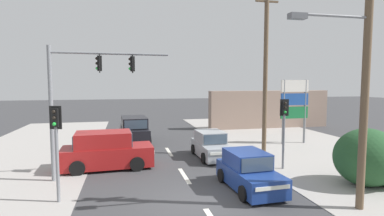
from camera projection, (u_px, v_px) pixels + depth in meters
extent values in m
plane|color=#3A3A3D|center=(200.00, 200.00, 11.20)|extent=(140.00, 140.00, 0.00)
cube|color=silver|center=(184.00, 176.00, 14.12)|extent=(0.20, 2.40, 0.01)
cube|color=silver|center=(169.00, 152.00, 18.98)|extent=(0.20, 2.40, 0.01)
cube|color=#A39E99|center=(363.00, 169.00, 15.12)|extent=(10.00, 44.00, 0.02)
cylinder|color=brown|center=(366.00, 78.00, 10.02)|extent=(0.26, 0.26, 9.06)
cylinder|color=slate|center=(334.00, 16.00, 9.58)|extent=(2.60, 0.11, 0.09)
cube|color=#595B60|center=(297.00, 16.00, 9.31)|extent=(0.56, 0.28, 0.18)
cylinder|color=brown|center=(265.00, 71.00, 17.67)|extent=(0.26, 0.26, 10.19)
cube|color=brown|center=(267.00, 1.00, 17.33)|extent=(1.40, 0.12, 0.10)
cylinder|color=slate|center=(51.00, 114.00, 13.10)|extent=(0.18, 0.18, 6.00)
cylinder|color=slate|center=(111.00, 54.00, 13.56)|extent=(5.20, 0.35, 0.11)
cube|color=black|center=(100.00, 63.00, 13.46)|extent=(0.21, 0.27, 0.68)
cube|color=black|center=(100.00, 63.00, 13.46)|extent=(0.06, 0.44, 0.84)
sphere|color=black|center=(97.00, 58.00, 13.41)|extent=(0.13, 0.13, 0.13)
sphere|color=black|center=(97.00, 63.00, 13.43)|extent=(0.13, 0.13, 0.13)
sphere|color=green|center=(97.00, 68.00, 13.44)|extent=(0.13, 0.13, 0.13)
cube|color=black|center=(132.00, 64.00, 13.84)|extent=(0.21, 0.27, 0.68)
cube|color=black|center=(132.00, 64.00, 13.84)|extent=(0.06, 0.44, 0.84)
sphere|color=black|center=(130.00, 59.00, 13.79)|extent=(0.13, 0.13, 0.13)
sphere|color=black|center=(130.00, 64.00, 13.81)|extent=(0.13, 0.13, 0.13)
sphere|color=green|center=(130.00, 69.00, 13.83)|extent=(0.13, 0.13, 0.13)
cylinder|color=slate|center=(283.00, 142.00, 15.13)|extent=(0.12, 0.12, 2.80)
cube|color=black|center=(284.00, 108.00, 14.98)|extent=(0.29, 0.24, 0.68)
cube|color=black|center=(284.00, 108.00, 14.98)|extent=(0.44, 0.10, 0.84)
sphere|color=black|center=(285.00, 103.00, 14.84)|extent=(0.13, 0.13, 0.13)
sphere|color=black|center=(285.00, 108.00, 14.86)|extent=(0.13, 0.13, 0.13)
sphere|color=green|center=(285.00, 112.00, 14.88)|extent=(0.13, 0.13, 0.13)
cylinder|color=slate|center=(57.00, 165.00, 10.87)|extent=(0.12, 0.12, 2.80)
cube|color=black|center=(56.00, 118.00, 10.72)|extent=(0.31, 0.26, 0.68)
cube|color=black|center=(56.00, 118.00, 10.72)|extent=(0.43, 0.16, 0.84)
sphere|color=black|center=(54.00, 112.00, 10.58)|extent=(0.13, 0.13, 0.13)
sphere|color=black|center=(54.00, 118.00, 10.60)|extent=(0.13, 0.13, 0.13)
sphere|color=green|center=(54.00, 124.00, 10.62)|extent=(0.13, 0.13, 0.13)
cylinder|color=slate|center=(283.00, 112.00, 21.18)|extent=(0.16, 0.16, 4.60)
cylinder|color=slate|center=(305.00, 112.00, 21.55)|extent=(0.16, 0.16, 4.60)
cube|color=silver|center=(295.00, 86.00, 21.21)|extent=(2.10, 0.14, 0.84)
cube|color=#1E4793|center=(295.00, 99.00, 21.29)|extent=(2.10, 0.14, 0.84)
cube|color=#196B38|center=(294.00, 113.00, 21.37)|extent=(2.10, 0.14, 0.84)
ellipsoid|color=#234C28|center=(367.00, 157.00, 12.70)|extent=(2.78, 2.50, 2.46)
cube|color=gray|center=(269.00, 109.00, 29.01)|extent=(12.00, 1.00, 3.60)
cube|color=maroon|center=(108.00, 156.00, 15.32)|extent=(4.59, 2.06, 1.00)
cube|color=maroon|center=(103.00, 139.00, 15.19)|extent=(2.78, 1.85, 0.76)
cube|color=#384756|center=(131.00, 138.00, 15.55)|extent=(0.14, 1.58, 0.65)
cube|color=#384756|center=(75.00, 141.00, 14.82)|extent=(0.14, 1.55, 0.61)
cube|color=white|center=(152.00, 149.00, 15.91)|extent=(0.12, 1.56, 0.14)
cylinder|color=black|center=(134.00, 155.00, 16.60)|extent=(0.73, 0.26, 0.72)
cylinder|color=black|center=(137.00, 164.00, 14.83)|extent=(0.73, 0.26, 0.72)
cylinder|color=black|center=(81.00, 159.00, 15.85)|extent=(0.73, 0.26, 0.72)
cylinder|color=black|center=(77.00, 168.00, 14.08)|extent=(0.73, 0.26, 0.72)
cube|color=#A3A8AD|center=(212.00, 149.00, 17.47)|extent=(1.70, 3.65, 0.76)
cube|color=#A3A8AD|center=(210.00, 136.00, 17.70)|extent=(1.53, 1.94, 0.64)
cube|color=#384756|center=(215.00, 139.00, 16.76)|extent=(1.36, 0.10, 0.54)
cube|color=#384756|center=(205.00, 134.00, 18.64)|extent=(1.33, 0.10, 0.51)
cube|color=white|center=(222.00, 153.00, 15.70)|extent=(1.36, 0.08, 0.14)
cylinder|color=black|center=(232.00, 156.00, 16.61)|extent=(0.20, 0.61, 0.60)
cylinder|color=black|center=(204.00, 158.00, 16.21)|extent=(0.20, 0.61, 0.60)
cylinder|color=black|center=(218.00, 148.00, 18.76)|extent=(0.20, 0.61, 0.60)
cylinder|color=black|center=(194.00, 149.00, 18.37)|extent=(0.20, 0.61, 0.60)
cube|color=navy|center=(250.00, 177.00, 12.31)|extent=(1.76, 3.67, 0.76)
cube|color=navy|center=(247.00, 159.00, 12.53)|extent=(1.57, 1.97, 0.64)
cube|color=#384756|center=(258.00, 165.00, 11.60)|extent=(1.36, 0.12, 0.54)
cube|color=#384756|center=(237.00, 153.00, 13.47)|extent=(1.33, 0.12, 0.51)
cube|color=white|center=(273.00, 188.00, 10.54)|extent=(1.36, 0.10, 0.14)
cylinder|color=black|center=(282.00, 190.00, 11.46)|extent=(0.21, 0.61, 0.60)
cylinder|color=black|center=(243.00, 194.00, 11.04)|extent=(0.21, 0.61, 0.60)
cylinder|color=black|center=(255.00, 173.00, 13.61)|extent=(0.21, 0.61, 0.60)
cylinder|color=black|center=(222.00, 176.00, 13.18)|extent=(0.21, 0.61, 0.60)
cube|color=black|center=(134.00, 134.00, 22.04)|extent=(2.10, 4.60, 1.00)
cube|color=black|center=(134.00, 122.00, 21.77)|extent=(1.87, 2.80, 0.76)
cube|color=#384756|center=(133.00, 120.00, 23.09)|extent=(1.58, 0.15, 0.65)
cube|color=#384756|center=(136.00, 125.00, 20.46)|extent=(1.55, 0.15, 0.61)
cube|color=white|center=(131.00, 126.00, 24.19)|extent=(1.56, 0.13, 0.14)
cylinder|color=black|center=(120.00, 135.00, 23.15)|extent=(0.26, 0.73, 0.72)
cylinder|color=black|center=(144.00, 134.00, 23.65)|extent=(0.26, 0.73, 0.72)
cylinder|color=black|center=(122.00, 142.00, 20.47)|extent=(0.26, 0.73, 0.72)
cylinder|color=black|center=(149.00, 140.00, 20.98)|extent=(0.26, 0.73, 0.72)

